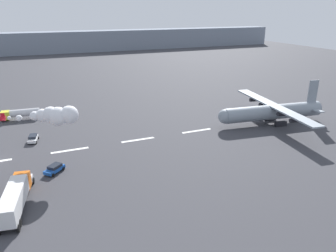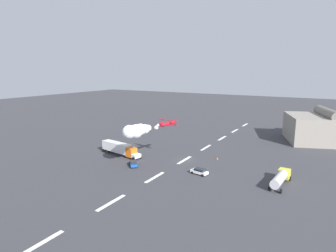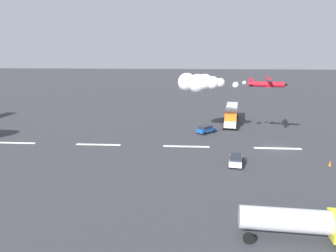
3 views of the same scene
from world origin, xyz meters
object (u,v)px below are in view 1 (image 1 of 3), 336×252
object	(u,v)px
fuel_tanker_truck	(20,113)
airport_staff_sedan	(33,138)
semi_truck_orange	(16,196)
stunt_biplane_red	(53,116)
cargo_transport_plane	(269,112)
followme_car_yellow	(54,168)
traffic_cone_far	(34,141)

from	to	relation	value
fuel_tanker_truck	airport_staff_sedan	size ratio (longest dim) A/B	2.21
semi_truck_orange	fuel_tanker_truck	size ratio (longest dim) A/B	1.48
stunt_biplane_red	semi_truck_orange	xyz separation A→B (m)	(-7.35, -12.61, -8.25)
stunt_biplane_red	fuel_tanker_truck	distance (m)	35.37
cargo_transport_plane	semi_truck_orange	distance (m)	63.81
semi_truck_orange	fuel_tanker_truck	xyz separation A→B (m)	(-0.13, 46.08, -0.38)
stunt_biplane_red	followme_car_yellow	distance (m)	10.02
semi_truck_orange	airport_staff_sedan	distance (m)	27.85
stunt_biplane_red	traffic_cone_far	distance (m)	18.08
semi_truck_orange	fuel_tanker_truck	distance (m)	46.08
cargo_transport_plane	stunt_biplane_red	distance (m)	54.83
fuel_tanker_truck	traffic_cone_far	bearing A→B (deg)	-80.85
airport_staff_sedan	traffic_cone_far	world-z (taller)	airport_staff_sedan
stunt_biplane_red	fuel_tanker_truck	world-z (taller)	stunt_biplane_red
semi_truck_orange	traffic_cone_far	world-z (taller)	semi_truck_orange
fuel_tanker_truck	traffic_cone_far	size ratio (longest dim) A/B	13.46
airport_staff_sedan	followme_car_yellow	bearing A→B (deg)	-78.91
airport_staff_sedan	semi_truck_orange	bearing A→B (deg)	-95.69
traffic_cone_far	fuel_tanker_truck	bearing A→B (deg)	99.15
fuel_tanker_truck	airport_staff_sedan	bearing A→B (deg)	-81.07
stunt_biplane_red	traffic_cone_far	world-z (taller)	stunt_biplane_red
followme_car_yellow	traffic_cone_far	distance (m)	17.46
cargo_transport_plane	traffic_cone_far	bearing A→B (deg)	170.04
cargo_transport_plane	fuel_tanker_truck	distance (m)	68.36
followme_car_yellow	stunt_biplane_red	bearing A→B (deg)	68.11
semi_truck_orange	followme_car_yellow	distance (m)	11.75
semi_truck_orange	airport_staff_sedan	bearing A→B (deg)	84.31
semi_truck_orange	traffic_cone_far	bearing A→B (deg)	83.79
cargo_transport_plane	stunt_biplane_red	world-z (taller)	stunt_biplane_red
airport_staff_sedan	fuel_tanker_truck	bearing A→B (deg)	98.93
cargo_transport_plane	traffic_cone_far	xyz separation A→B (m)	(-58.64, 10.30, -2.98)
semi_truck_orange	airport_staff_sedan	world-z (taller)	semi_truck_orange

